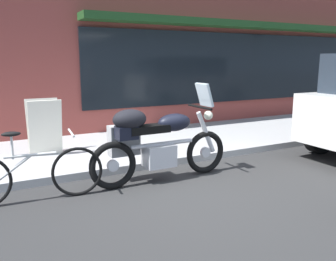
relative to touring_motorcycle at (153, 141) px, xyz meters
The scene contains 5 objects.
ground_plane 0.90m from the touring_motorcycle, 58.29° to the right, with size 80.00×80.00×0.00m, color #2E2E2E.
storefront_building 9.09m from the touring_motorcycle, 23.68° to the left, with size 23.02×0.90×7.39m.
touring_motorcycle is the anchor object (origin of this frame).
parked_bicycle 1.69m from the touring_motorcycle, behind, with size 1.75×0.48×0.92m.
sandwich_board_sign 2.21m from the touring_motorcycle, 123.44° to the left, with size 0.55×0.42×0.97m.
Camera 1 is at (-2.47, -3.93, 1.75)m, focal length 37.83 mm.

